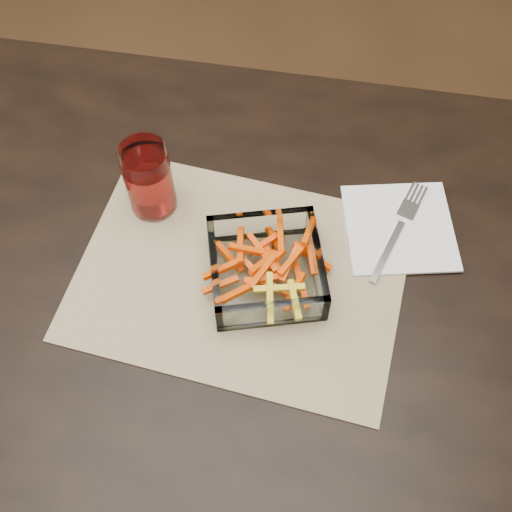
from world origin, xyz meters
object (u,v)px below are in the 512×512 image
object	(u,v)px
dining_table	(187,322)
tumbler	(149,181)
glass_bowl	(266,269)
fork	(399,227)

from	to	relation	value
dining_table	tumbler	xyz separation A→B (m)	(-0.07, 0.14, 0.15)
dining_table	glass_bowl	distance (m)	0.17
glass_bowl	fork	size ratio (longest dim) A/B	1.00
dining_table	fork	size ratio (longest dim) A/B	8.67
fork	glass_bowl	bearing A→B (deg)	-129.54
fork	dining_table	bearing A→B (deg)	-133.20
tumbler	fork	xyz separation A→B (m)	(0.36, 0.02, -0.05)
glass_bowl	tumbler	bearing A→B (deg)	152.36
dining_table	tumbler	distance (m)	0.22
dining_table	fork	bearing A→B (deg)	28.43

